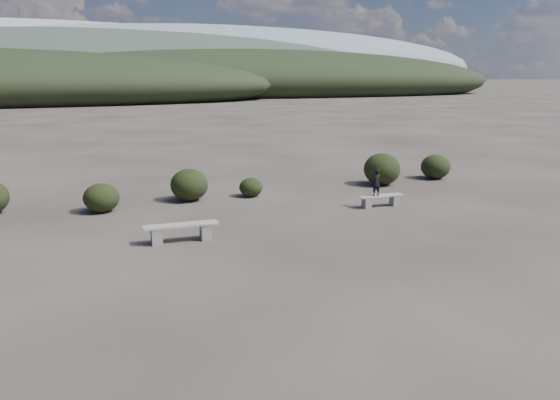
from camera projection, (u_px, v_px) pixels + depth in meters
name	position (u px, v px, depth m)	size (l,w,h in m)	color
ground	(366.00, 283.00, 11.54)	(1200.00, 1200.00, 0.00)	#2D2723
bench_left	(181.00, 231.00, 14.32)	(1.94, 0.44, 0.48)	gray
bench_right	(381.00, 200.00, 18.19)	(1.59, 0.35, 0.40)	gray
seated_person	(376.00, 182.00, 17.99)	(0.33, 0.21, 0.90)	black
shrub_a	(101.00, 198.00, 17.45)	(1.14, 1.14, 0.93)	black
shrub_b	(189.00, 185.00, 19.04)	(1.31, 1.31, 1.12)	black
shrub_c	(251.00, 187.00, 19.73)	(0.85, 0.85, 0.68)	black
shrub_d	(382.00, 169.00, 21.79)	(1.46, 1.46, 1.27)	black
shrub_e	(436.00, 167.00, 23.14)	(1.24, 1.24, 1.03)	black
mountain_ridges	(66.00, 65.00, 316.10)	(500.00, 400.00, 56.00)	black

